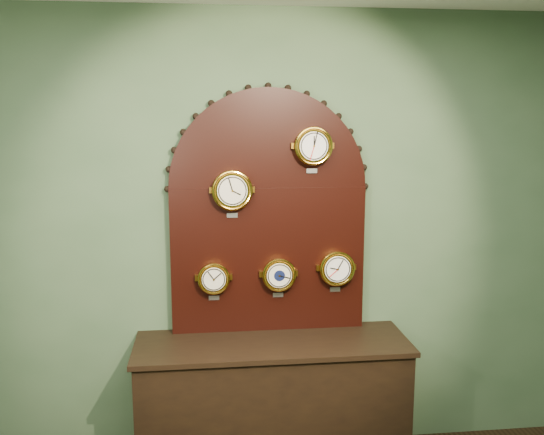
{
  "coord_description": "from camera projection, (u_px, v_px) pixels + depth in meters",
  "views": [
    {
      "loc": [
        -0.38,
        -1.08,
        2.16
      ],
      "look_at": [
        0.0,
        2.25,
        1.58
      ],
      "focal_mm": 38.81,
      "sensor_mm": 36.0,
      "label": 1
    }
  ],
  "objects": [
    {
      "name": "tide_clock",
      "position": [
        337.0,
        268.0,
        3.64
      ],
      "size": [
        0.22,
        0.08,
        0.27
      ],
      "color": "gold",
      "rests_on": "display_board"
    },
    {
      "name": "arabic_clock",
      "position": [
        313.0,
        146.0,
        3.49
      ],
      "size": [
        0.23,
        0.08,
        0.28
      ],
      "color": "gold",
      "rests_on": "display_board"
    },
    {
      "name": "roman_clock",
      "position": [
        232.0,
        190.0,
        3.48
      ],
      "size": [
        0.24,
        0.08,
        0.29
      ],
      "color": "gold",
      "rests_on": "display_board"
    },
    {
      "name": "barometer",
      "position": [
        279.0,
        274.0,
        3.61
      ],
      "size": [
        0.21,
        0.08,
        0.26
      ],
      "color": "gold",
      "rests_on": "display_board"
    },
    {
      "name": "shop_counter",
      "position": [
        272.0,
        408.0,
        3.59
      ],
      "size": [
        1.6,
        0.5,
        0.8
      ],
      "primitive_type": "cube",
      "color": "black",
      "rests_on": "ground_plane"
    },
    {
      "name": "wall_back",
      "position": [
        267.0,
        239.0,
        3.68
      ],
      "size": [
        4.0,
        0.0,
        4.0
      ],
      "primitive_type": "plane",
      "rotation": [
        1.57,
        0.0,
        0.0
      ],
      "color": "#476444",
      "rests_on": "ground"
    },
    {
      "name": "display_board",
      "position": [
        268.0,
        205.0,
        3.59
      ],
      "size": [
        1.26,
        0.06,
        1.53
      ],
      "color": "black",
      "rests_on": "shop_counter"
    },
    {
      "name": "hygrometer",
      "position": [
        214.0,
        278.0,
        3.56
      ],
      "size": [
        0.2,
        0.08,
        0.25
      ],
      "color": "gold",
      "rests_on": "display_board"
    }
  ]
}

